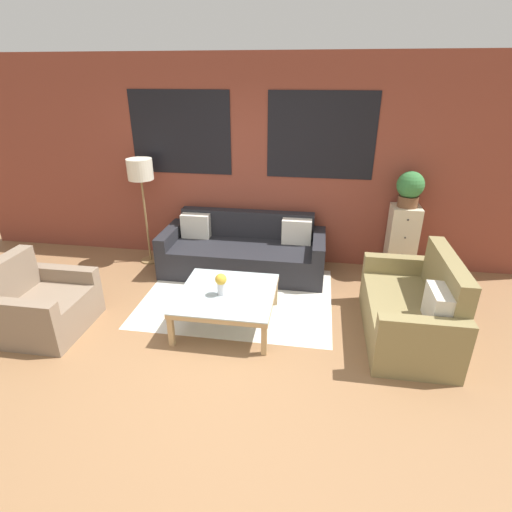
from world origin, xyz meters
TOP-DOWN VIEW (x-y plane):
  - ground_plane at (0.00, 0.00)m, footprint 16.00×16.00m
  - wall_back_brick at (0.00, 2.44)m, footprint 8.40×0.09m
  - rug at (0.06, 1.21)m, footprint 2.30×1.80m
  - couch_dark at (-0.01, 1.95)m, footprint 2.21×0.88m
  - settee_vintage at (2.00, 0.69)m, footprint 0.80×1.45m
  - armchair_corner at (-1.87, 0.23)m, footprint 0.80×0.90m
  - coffee_table at (0.06, 0.63)m, footprint 1.03×1.03m
  - floor_lamp at (-1.44, 2.05)m, footprint 0.34×0.34m
  - drawer_cabinet at (2.11, 2.18)m, footprint 0.37×0.37m
  - potted_plant at (2.11, 2.18)m, footprint 0.34×0.34m
  - flower_vase at (0.01, 0.58)m, footprint 0.12×0.12m

SIDE VIEW (x-z plane):
  - ground_plane at x=0.00m, z-range 0.00..0.00m
  - rug at x=0.06m, z-range 0.00..0.00m
  - couch_dark at x=-0.01m, z-range -0.11..0.67m
  - armchair_corner at x=-1.87m, z-range -0.14..0.70m
  - settee_vintage at x=2.00m, z-range -0.15..0.77m
  - coffee_table at x=0.06m, z-range 0.15..0.54m
  - drawer_cabinet at x=2.11m, z-range 0.00..0.97m
  - flower_vase at x=0.01m, z-range 0.41..0.66m
  - potted_plant at x=2.11m, z-range 0.99..1.44m
  - floor_lamp at x=-1.44m, z-range 0.53..2.03m
  - wall_back_brick at x=0.00m, z-range 0.01..2.81m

